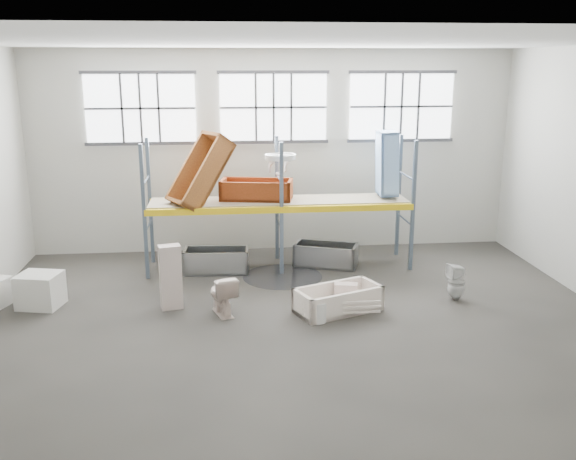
{
  "coord_description": "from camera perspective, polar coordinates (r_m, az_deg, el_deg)",
  "views": [
    {
      "loc": [
        -1.27,
        -10.75,
        4.66
      ],
      "look_at": [
        0.0,
        1.5,
        1.4
      ],
      "focal_mm": 39.53,
      "sensor_mm": 36.0,
      "label": 1
    }
  ],
  "objects": [
    {
      "name": "rack_upright_rb",
      "position": [
        15.77,
        9.93,
        3.04
      ],
      "size": [
        0.08,
        0.08,
        3.0
      ],
      "primitive_type": "cube",
      "color": "slate",
      "rests_on": "floor"
    },
    {
      "name": "steel_tub_left",
      "position": [
        14.63,
        -6.45,
        -2.74
      ],
      "size": [
        1.51,
        0.78,
        0.54
      ],
      "primitive_type": null,
      "rotation": [
        0.0,
        0.0,
        -0.07
      ],
      "color": "#A4A8AC",
      "rests_on": "floor"
    },
    {
      "name": "cistern_spare",
      "position": [
        12.51,
        5.21,
        -5.74
      ],
      "size": [
        0.48,
        0.3,
        0.42
      ],
      "primitive_type": "cube",
      "rotation": [
        0.0,
        0.0,
        -0.22
      ],
      "color": "beige",
      "rests_on": "bathtub_beige"
    },
    {
      "name": "wet_patch",
      "position": [
        14.29,
        -0.5,
        -4.2
      ],
      "size": [
        1.8,
        1.8,
        0.0
      ],
      "primitive_type": "cylinder",
      "color": "black",
      "rests_on": "floor"
    },
    {
      "name": "bucket",
      "position": [
        11.85,
        2.7,
        -7.34
      ],
      "size": [
        0.41,
        0.41,
        0.39
      ],
      "primitive_type": "cylinder",
      "rotation": [
        0.0,
        0.0,
        0.31
      ],
      "color": "silver",
      "rests_on": "floor"
    },
    {
      "name": "rack_upright_mb",
      "position": [
        15.24,
        -1.01,
        2.85
      ],
      "size": [
        0.08,
        0.08,
        3.0
      ],
      "primitive_type": "cube",
      "color": "slate",
      "rests_on": "floor"
    },
    {
      "name": "ceiling",
      "position": [
        10.83,
        0.86,
        16.89
      ],
      "size": [
        12.0,
        10.0,
        0.1
      ],
      "primitive_type": "cube",
      "color": "silver",
      "rests_on": "ground"
    },
    {
      "name": "rack_beam_front",
      "position": [
        14.07,
        -0.59,
        1.84
      ],
      "size": [
        6.0,
        0.1,
        0.14
      ],
      "primitive_type": "cube",
      "color": "yellow",
      "rests_on": "floor"
    },
    {
      "name": "wall_front",
      "position": [
        6.23,
        6.26,
        -5.55
      ],
      "size": [
        12.0,
        0.1,
        5.0
      ],
      "primitive_type": "cube",
      "color": "#B9B7AA",
      "rests_on": "ground"
    },
    {
      "name": "rust_tub_flat",
      "position": [
        14.68,
        -2.86,
        3.65
      ],
      "size": [
        1.75,
        1.07,
        0.46
      ],
      "primitive_type": null,
      "rotation": [
        0.0,
        0.0,
        -0.2
      ],
      "color": "maroon",
      "rests_on": "shelf_deck"
    },
    {
      "name": "floor",
      "position": [
        11.8,
        0.76,
        -8.69
      ],
      "size": [
        12.0,
        10.0,
        0.1
      ],
      "primitive_type": "cube",
      "color": "#45413B",
      "rests_on": "ground"
    },
    {
      "name": "rust_tub_tilted",
      "position": [
        14.38,
        -7.88,
        5.22
      ],
      "size": [
        1.66,
        1.45,
        1.75
      ],
      "primitive_type": null,
      "rotation": [
        0.0,
        -0.96,
        0.54
      ],
      "color": "#986021",
      "rests_on": "shelf_deck"
    },
    {
      "name": "window_mid",
      "position": [
        15.78,
        -1.31,
        10.97
      ],
      "size": [
        2.6,
        0.04,
        1.6
      ],
      "primitive_type": "cube",
      "color": "white",
      "rests_on": "wall_back"
    },
    {
      "name": "rack_upright_lb",
      "position": [
        15.28,
        -12.3,
        2.55
      ],
      "size": [
        0.08,
        0.08,
        3.0
      ],
      "primitive_type": "cube",
      "color": "slate",
      "rests_on": "floor"
    },
    {
      "name": "rack_upright_la",
      "position": [
        14.12,
        -12.81,
        1.52
      ],
      "size": [
        0.08,
        0.08,
        3.0
      ],
      "primitive_type": "cube",
      "color": "slate",
      "rests_on": "floor"
    },
    {
      "name": "toilet_white",
      "position": [
        13.27,
        14.9,
        -4.53
      ],
      "size": [
        0.39,
        0.38,
        0.75
      ],
      "primitive_type": "imported",
      "rotation": [
        0.0,
        0.0,
        -1.43
      ],
      "color": "silver",
      "rests_on": "floor"
    },
    {
      "name": "rack_beam_back",
      "position": [
        15.24,
        -1.01,
        2.85
      ],
      "size": [
        6.0,
        0.1,
        0.14
      ],
      "primitive_type": "cube",
      "color": "yellow",
      "rests_on": "floor"
    },
    {
      "name": "window_right",
      "position": [
        16.35,
        10.14,
        10.88
      ],
      "size": [
        2.6,
        0.04,
        1.6
      ],
      "primitive_type": "cube",
      "color": "white",
      "rests_on": "wall_back"
    },
    {
      "name": "cistern_tall",
      "position": [
        12.52,
        -10.51,
        -4.18
      ],
      "size": [
        0.46,
        0.35,
        1.27
      ],
      "primitive_type": "cube",
      "rotation": [
        0.0,
        0.0,
        0.23
      ],
      "color": "beige",
      "rests_on": "floor"
    },
    {
      "name": "blue_tub_upright",
      "position": [
        14.99,
        8.9,
        5.95
      ],
      "size": [
        0.49,
        0.71,
        1.49
      ],
      "primitive_type": null,
      "rotation": [
        0.0,
        1.54,
        -0.04
      ],
      "color": "#88B3E8",
      "rests_on": "shelf_deck"
    },
    {
      "name": "sink_in_tub",
      "position": [
        12.28,
        2.59,
        -6.69
      ],
      "size": [
        0.43,
        0.43,
        0.14
      ],
      "primitive_type": "imported",
      "rotation": [
        0.0,
        0.0,
        0.03
      ],
      "color": "silver",
      "rests_on": "bathtub_beige"
    },
    {
      "name": "steel_tub_right",
      "position": [
        14.99,
        3.42,
        -2.25
      ],
      "size": [
        1.6,
        1.15,
        0.53
      ],
      "primitive_type": null,
      "rotation": [
        0.0,
        0.0,
        -0.36
      ],
      "color": "#9A9DA1",
      "rests_on": "floor"
    },
    {
      "name": "bathtub_beige",
      "position": [
        12.33,
        4.53,
        -6.23
      ],
      "size": [
        1.81,
        1.33,
        0.48
      ],
      "primitive_type": null,
      "rotation": [
        0.0,
        0.0,
        0.39
      ],
      "color": "#F2E0D1",
      "rests_on": "floor"
    },
    {
      "name": "wall_back",
      "position": [
        16.0,
        -1.32,
        7.06
      ],
      "size": [
        12.0,
        0.1,
        5.0
      ],
      "primitive_type": "cube",
      "color": "#BBBAAD",
      "rests_on": "ground"
    },
    {
      "name": "rack_upright_ma",
      "position": [
        14.07,
        -0.59,
        1.84
      ],
      "size": [
        0.08,
        0.08,
        3.0
      ],
      "primitive_type": "cube",
      "color": "slate",
      "rests_on": "floor"
    },
    {
      "name": "shelf_deck",
      "position": [
        14.63,
        -0.81,
        2.67
      ],
      "size": [
        5.9,
        1.1,
        0.03
      ],
      "primitive_type": "cube",
      "color": "gray",
      "rests_on": "floor"
    },
    {
      "name": "sink_on_shelf",
      "position": [
        14.37,
        -0.67,
        4.54
      ],
      "size": [
        0.81,
        0.68,
        0.63
      ],
      "primitive_type": "imported",
      "rotation": [
        0.0,
        0.0,
        0.21
      ],
      "color": "silver",
      "rests_on": "rust_tub_flat"
    },
    {
      "name": "toilet_beige",
      "position": [
        12.17,
        -5.95,
        -5.78
      ],
      "size": [
        0.66,
        0.87,
        0.79
      ],
      "primitive_type": "imported",
      "rotation": [
        0.0,
        0.0,
        3.46
      ],
      "color": "#F5DECF",
      "rests_on": "floor"
    },
    {
      "name": "rack_upright_ra",
      "position": [
        14.65,
        11.19,
        2.08
      ],
      "size": [
        0.08,
        0.08,
        3.0
      ],
      "primitive_type": "cube",
      "color": "slate",
      "rests_on": "floor"
    },
    {
      "name": "carton_near",
      "position": [
        13.4,
        -21.4,
        -5.06
      ],
      "size": [
        0.91,
        0.83,
        0.67
      ],
      "primitive_type": "cube",
      "rotation": [
        0.0,
        0.0,
        -0.23
      ],
      "color": "silver",
      "rests_on": "floor"
    },
    {
      "name": "window_left",
      "position": [
        15.84,
        -13.13,
        10.61
      ],
      "size": [
        2.6,
        0.04,
        1.6
      ],
      "primitive_type": "cube",
      "color": "white",
      "rests_on": "wall_back"
    }
  ]
}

